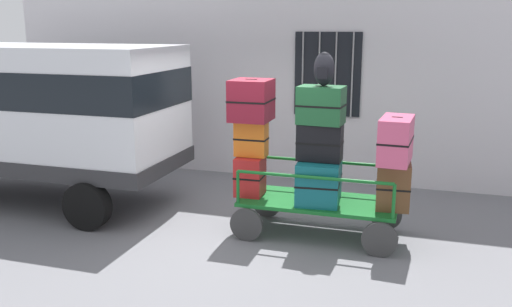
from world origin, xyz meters
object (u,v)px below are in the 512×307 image
(suitcase_midleft_top, at_px, (321,105))
(suitcase_left_middle, at_px, (251,139))
(suitcase_left_top, at_px, (251,100))
(suitcase_midleft_bottom, at_px, (319,180))
(luggage_cart, at_px, (318,208))
(suitcase_left_bottom, at_px, (250,176))
(suitcase_center_bottom, at_px, (393,185))
(suitcase_center_middle, at_px, (396,140))
(van, at_px, (38,106))
(suitcase_midleft_middle, at_px, (320,142))
(backpack, at_px, (324,69))

(suitcase_midleft_top, bearing_deg, suitcase_left_middle, 178.23)
(suitcase_left_top, distance_m, suitcase_midleft_bottom, 1.45)
(luggage_cart, xyz_separation_m, suitcase_left_middle, (-0.99, 0.02, 0.91))
(suitcase_left_middle, bearing_deg, suitcase_midleft_bottom, -0.93)
(suitcase_left_bottom, distance_m, suitcase_center_bottom, 1.98)
(suitcase_left_top, bearing_deg, suitcase_center_middle, -1.06)
(suitcase_midleft_bottom, bearing_deg, luggage_cart, -90.00)
(suitcase_left_middle, bearing_deg, van, 177.77)
(luggage_cart, relative_size, suitcase_left_bottom, 4.01)
(suitcase_midleft_middle, xyz_separation_m, backpack, (0.03, 0.00, 0.98))
(backpack, bearing_deg, luggage_cart, 134.15)
(suitcase_left_top, relative_size, suitcase_midleft_top, 0.93)
(suitcase_center_bottom, distance_m, suitcase_center_middle, 0.61)
(suitcase_midleft_middle, relative_size, backpack, 1.38)
(suitcase_left_middle, bearing_deg, suitcase_left_bottom, -90.00)
(backpack, bearing_deg, suitcase_midleft_top, 145.86)
(van, distance_m, suitcase_midleft_top, 4.67)
(suitcase_left_middle, height_order, suitcase_midleft_bottom, suitcase_left_middle)
(suitcase_center_middle, height_order, backpack, backpack)
(van, relative_size, suitcase_left_middle, 9.06)
(suitcase_midleft_top, relative_size, suitcase_center_bottom, 1.02)
(van, distance_m, suitcase_midleft_bottom, 4.72)
(suitcase_left_middle, relative_size, suitcase_center_middle, 0.66)
(suitcase_left_middle, height_order, suitcase_midleft_middle, suitcase_midleft_middle)
(suitcase_midleft_top, bearing_deg, suitcase_center_middle, 0.48)
(suitcase_left_top, xyz_separation_m, backpack, (1.02, -0.06, 0.46))
(suitcase_midleft_middle, bearing_deg, luggage_cart, 90.00)
(luggage_cart, bearing_deg, suitcase_left_middle, 178.80)
(suitcase_midleft_bottom, height_order, suitcase_center_middle, suitcase_center_middle)
(luggage_cart, height_order, suitcase_center_middle, suitcase_center_middle)
(suitcase_midleft_top, bearing_deg, suitcase_midleft_middle, -90.00)
(suitcase_center_middle, bearing_deg, suitcase_center_bottom, -90.00)
(suitcase_left_bottom, xyz_separation_m, suitcase_center_middle, (1.98, 0.03, 0.64))
(van, bearing_deg, suitcase_left_top, -2.00)
(van, bearing_deg, backpack, -2.35)
(van, relative_size, suitcase_center_middle, 5.98)
(suitcase_left_bottom, xyz_separation_m, suitcase_midleft_top, (0.99, 0.03, 1.05))
(suitcase_left_top, xyz_separation_m, suitcase_center_bottom, (1.98, -0.04, -1.04))
(suitcase_left_bottom, distance_m, suitcase_midleft_top, 1.45)
(luggage_cart, bearing_deg, suitcase_left_bottom, -177.96)
(suitcase_midleft_bottom, distance_m, suitcase_midleft_middle, 0.54)
(van, distance_m, luggage_cart, 4.81)
(suitcase_center_bottom, bearing_deg, backpack, -178.49)
(suitcase_left_bottom, bearing_deg, suitcase_midleft_top, 1.48)
(van, bearing_deg, suitcase_midleft_bottom, -1.95)
(suitcase_left_middle, height_order, suitcase_left_top, suitcase_left_top)
(suitcase_midleft_bottom, xyz_separation_m, suitcase_center_bottom, (0.99, -0.01, 0.02))
(suitcase_midleft_middle, distance_m, suitcase_midleft_top, 0.50)
(suitcase_left_top, bearing_deg, suitcase_left_bottom, -90.00)
(suitcase_midleft_middle, distance_m, suitcase_center_middle, 0.99)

